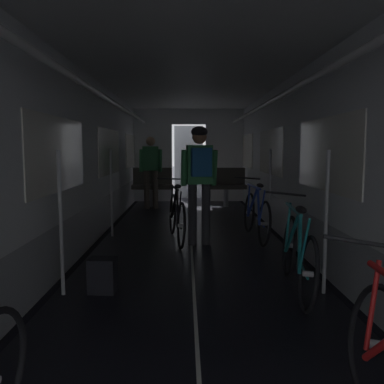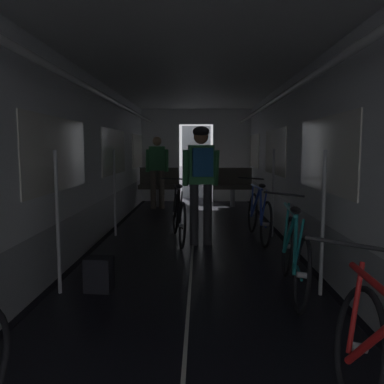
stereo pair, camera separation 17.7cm
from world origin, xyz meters
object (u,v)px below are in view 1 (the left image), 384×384
person_cyclist_aisle (200,172)px  backpack_on_floor (103,275)px  bench_seat_far_left (152,183)px  bicycle_blue (256,215)px  bench_seat_far_right (226,183)px  bicycle_black_in_aisle (177,216)px  person_standing_near_bench (151,167)px  bicycle_teal (297,253)px

person_cyclist_aisle → backpack_on_floor: size_ratio=5.09×
bench_seat_far_left → backpack_on_floor: 5.92m
bicycle_blue → bench_seat_far_right: bearing=91.9°
bicycle_black_in_aisle → backpack_on_floor: (-0.68, -2.19, -0.21)m
bicycle_blue → person_standing_near_bench: person_standing_near_bench is taller
bench_seat_far_right → bicycle_blue: bench_seat_far_right is taller
bicycle_teal → person_cyclist_aisle: size_ratio=0.98×
person_cyclist_aisle → person_standing_near_bench: (-1.02, 3.60, -0.10)m
person_cyclist_aisle → backpack_on_floor: person_cyclist_aisle is taller
person_cyclist_aisle → bicycle_teal: bearing=-64.9°
bicycle_blue → bicycle_black_in_aisle: size_ratio=1.01×
bench_seat_far_left → bicycle_teal: (1.92, -5.90, -0.19)m
bench_seat_far_left → bicycle_black_in_aisle: bench_seat_far_left is taller
bench_seat_far_left → bicycle_blue: bench_seat_far_left is taller
bench_seat_far_left → bicycle_black_in_aisle: size_ratio=0.58×
bench_seat_far_left → bicycle_black_in_aisle: 3.78m
bench_seat_far_left → backpack_on_floor: bearing=-90.0°
bench_seat_far_left → person_standing_near_bench: 0.55m
bench_seat_far_right → bench_seat_far_left: bearing=180.0°
bicycle_blue → bicycle_black_in_aisle: bearing=-174.4°
person_standing_near_bench → bicycle_teal: bearing=-70.8°
bench_seat_far_right → bicycle_blue: size_ratio=0.58×
bench_seat_far_left → person_standing_near_bench: person_standing_near_bench is taller
bench_seat_far_left → bicycle_teal: size_ratio=0.58×
bench_seat_far_left → person_cyclist_aisle: person_cyclist_aisle is taller
bicycle_black_in_aisle → bench_seat_far_right: bearing=73.2°
person_cyclist_aisle → person_standing_near_bench: 3.74m
bicycle_blue → bench_seat_far_left: bearing=118.1°
bench_seat_far_left → bench_seat_far_right: bearing=0.0°
bicycle_teal → bicycle_black_in_aisle: 2.52m
bicycle_teal → person_standing_near_bench: bearing=109.2°
bench_seat_far_right → backpack_on_floor: 6.19m
bicycle_black_in_aisle → bicycle_teal: bearing=-60.4°
bench_seat_far_left → bicycle_teal: bearing=-72.0°
backpack_on_floor → bicycle_teal: bearing=0.1°
bicycle_blue → bicycle_black_in_aisle: (-1.24, -0.12, 0.00)m
bicycle_blue → bicycle_teal: bearing=-89.9°
bicycle_teal → person_cyclist_aisle: bearing=115.1°
person_standing_near_bench → backpack_on_floor: (0.00, -5.53, -0.81)m
bicycle_black_in_aisle → person_standing_near_bench: person_standing_near_bench is taller
bicycle_blue → person_standing_near_bench: size_ratio=1.00×
bicycle_teal → person_cyclist_aisle: (-0.90, 1.93, 0.69)m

